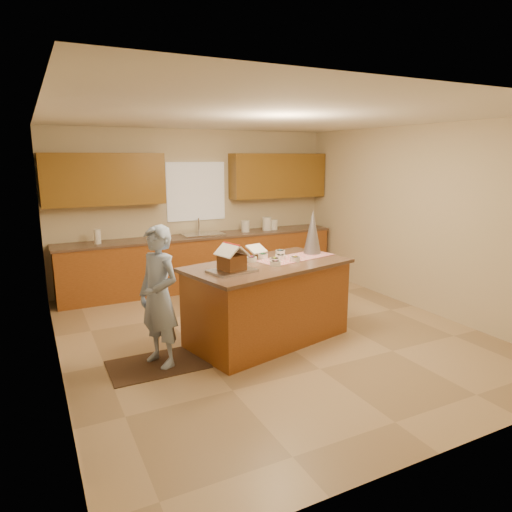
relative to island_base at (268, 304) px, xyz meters
The scene contains 28 objects.
floor 0.51m from the island_base, 53.24° to the left, with size 5.50×5.50×0.00m, color tan.
ceiling 2.24m from the island_base, 53.24° to the left, with size 5.50×5.50×0.00m, color silver.
wall_back 3.04m from the island_base, 87.64° to the left, with size 5.50×5.50×0.00m, color beige.
wall_front 2.74m from the island_base, 87.34° to the right, with size 5.50×5.50×0.00m, color beige.
wall_left 2.54m from the island_base, behind, with size 5.50×5.50×0.00m, color beige.
wall_right 2.77m from the island_base, ahead, with size 5.50×5.50×0.00m, color beige.
stone_accent 2.57m from the island_base, 164.84° to the right, with size 2.50×2.50×0.00m, color gray.
window_curtain 3.12m from the island_base, 87.61° to the left, with size 1.05×0.03×1.00m, color white.
back_counter_base 2.61m from the island_base, 87.37° to the left, with size 4.80×0.60×0.88m, color brown.
back_counter_top 2.65m from the island_base, 87.37° to the left, with size 4.85×0.63×0.04m, color brown.
upper_cabinet_left 3.40m from the island_base, 117.64° to the left, with size 1.85×0.35×0.80m, color brown.
upper_cabinet_right 3.51m from the island_base, 58.55° to the left, with size 1.85×0.35×0.80m, color brown.
sink 2.65m from the island_base, 87.37° to the left, with size 0.70×0.45×0.12m, color silver.
faucet 2.86m from the island_base, 87.54° to the left, with size 0.03×0.03×0.28m, color silver.
island_base is the anchor object (origin of this frame).
island_top 0.49m from the island_base, ahead, with size 2.00×1.04×0.04m, color brown.
table_runner 0.70m from the island_base, 13.22° to the left, with size 1.07×0.38×0.01m, color #A30B1E.
baking_tray 0.79m from the island_base, 161.59° to the right, with size 0.49×0.36×0.03m, color silver.
cookbook 0.75m from the island_base, 81.68° to the left, with size 0.23×0.02×0.19m, color white.
tinsel_tree 1.16m from the island_base, 16.88° to the left, with size 0.23×0.23×0.59m, color silver.
rug 1.50m from the island_base, behind, with size 1.04×0.68×0.01m, color black.
boy 1.41m from the island_base, behind, with size 0.56×0.37×1.54m, color #95ADD3.
canister_a 2.83m from the island_base, 70.16° to the left, with size 0.15×0.15×0.20m, color white.
canister_b 3.01m from the island_base, 62.15° to the left, with size 0.17×0.17×0.24m, color white.
canister_c 3.08m from the island_base, 59.60° to the left, with size 0.13×0.13×0.19m, color white.
paper_towel 3.12m from the island_base, 121.58° to the left, with size 0.10×0.10×0.22m, color white.
gingerbread_house 0.88m from the island_base, 161.59° to the right, with size 0.35×0.36×0.30m.
candy_bowls 0.56m from the island_base, 53.97° to the left, with size 0.82×0.65×0.06m.
Camera 1 is at (-2.67, -4.89, 2.24)m, focal length 32.02 mm.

